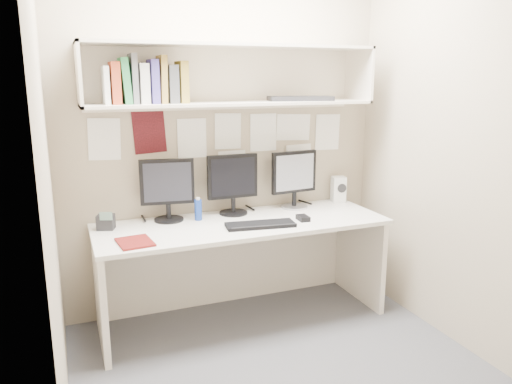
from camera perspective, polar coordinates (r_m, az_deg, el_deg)
name	(u,v)px	position (r m, az deg, el deg)	size (l,w,h in m)	color
floor	(279,365)	(3.21, 2.69, -19.13)	(2.40, 2.00, 0.01)	#454449
wall_back	(225,134)	(3.67, -3.56, 6.64)	(2.40, 0.02, 2.60)	tan
wall_front	(395,191)	(1.90, 15.59, 0.15)	(2.40, 0.02, 2.60)	tan
wall_left	(46,167)	(2.50, -22.90, 2.63)	(0.02, 2.00, 2.60)	tan
wall_right	(454,143)	(3.42, 21.67, 5.27)	(0.02, 2.00, 2.60)	tan
desk	(242,271)	(3.58, -1.57, -8.98)	(2.00, 0.70, 0.73)	beige
overhead_hutch	(231,75)	(3.52, -2.92, 13.22)	(2.00, 0.38, 0.40)	beige
pinned_papers	(225,141)	(3.67, -3.52, 5.85)	(1.92, 0.01, 0.48)	white
monitor_left	(167,187)	(3.48, -10.10, 0.57)	(0.37, 0.20, 0.43)	black
monitor_center	(233,181)	(3.60, -2.68, 1.21)	(0.37, 0.21, 0.44)	black
monitor_right	(294,177)	(3.79, 4.38, 1.75)	(0.37, 0.20, 0.43)	#A5A5AA
keyboard	(260,225)	(3.34, 0.50, -3.76)	(0.46, 0.16, 0.02)	black
mouse	(303,218)	(3.50, 5.39, -2.98)	(0.07, 0.11, 0.03)	black
speaker	(338,189)	(4.03, 9.39, 0.31)	(0.12, 0.13, 0.20)	silver
blue_bottle	(198,209)	(3.50, -6.63, -2.00)	(0.05, 0.05, 0.16)	navy
maroon_notebook	(135,242)	(3.10, -13.67, -5.59)	(0.20, 0.24, 0.01)	#5B120F
desk_phone	(106,222)	(3.42, -16.79, -3.29)	(0.13, 0.13, 0.13)	black
book_stack	(146,82)	(3.31, -12.45, 12.16)	(0.52, 0.19, 0.31)	silver
hutch_tray	(300,98)	(3.64, 5.09, 10.60)	(0.46, 0.17, 0.03)	black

